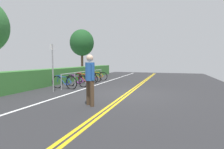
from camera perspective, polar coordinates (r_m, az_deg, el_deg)
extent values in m
cube|color=#2B2B2D|center=(8.42, 5.17, -6.41)|extent=(31.40, 11.38, 0.05)
cube|color=gold|center=(8.40, 5.71, -6.26)|extent=(28.26, 0.10, 0.00)
cube|color=gold|center=(8.44, 4.64, -6.20)|extent=(28.26, 0.10, 0.00)
cube|color=white|center=(9.40, -10.84, -5.17)|extent=(28.26, 0.12, 0.00)
cylinder|color=#9EA0A5|center=(9.78, -16.27, -2.43)|extent=(0.05, 0.05, 0.84)
cylinder|color=#9EA0A5|center=(10.95, -12.06, -1.62)|extent=(0.05, 0.05, 0.84)
cylinder|color=#9EA0A5|center=(12.16, -8.67, -0.97)|extent=(0.05, 0.05, 0.84)
cylinder|color=#9EA0A5|center=(13.42, -5.91, -0.44)|extent=(0.05, 0.05, 0.84)
cylinder|color=#9EA0A5|center=(14.70, -3.62, 0.00)|extent=(0.05, 0.05, 0.84)
cylinder|color=#9EA0A5|center=(12.13, -8.69, 0.99)|extent=(5.60, 0.04, 0.04)
torus|color=black|center=(10.51, -17.49, -2.36)|extent=(0.11, 0.76, 0.76)
torus|color=black|center=(9.89, -13.14, -2.69)|extent=(0.11, 0.76, 0.76)
cylinder|color=#1947B7|center=(10.26, -15.93, -2.00)|extent=(0.08, 0.57, 0.52)
cylinder|color=#1947B7|center=(10.20, -15.68, -0.75)|extent=(0.09, 0.67, 0.07)
cylinder|color=#1947B7|center=(10.05, -14.44, -2.20)|extent=(0.05, 0.17, 0.46)
cylinder|color=#1947B7|center=(10.01, -13.93, -3.07)|extent=(0.06, 0.36, 0.19)
cylinder|color=#1947B7|center=(9.94, -13.66, -1.80)|extent=(0.05, 0.25, 0.32)
cylinder|color=#1947B7|center=(10.46, -17.31, -1.47)|extent=(0.05, 0.14, 0.34)
cube|color=black|center=(9.99, -14.18, -0.75)|extent=(0.09, 0.21, 0.05)
cylinder|color=#1947B7|center=(10.40, -17.13, -0.30)|extent=(0.46, 0.06, 0.03)
torus|color=black|center=(11.25, -13.28, -1.91)|extent=(0.22, 0.72, 0.73)
torus|color=black|center=(10.55, -9.40, -2.26)|extent=(0.22, 0.72, 0.73)
cylinder|color=purple|center=(10.97, -11.89, -1.60)|extent=(0.17, 0.57, 0.50)
cylinder|color=purple|center=(10.91, -11.66, -0.48)|extent=(0.19, 0.68, 0.07)
cylinder|color=purple|center=(10.74, -10.56, -1.80)|extent=(0.07, 0.17, 0.45)
cylinder|color=purple|center=(10.68, -10.11, -2.60)|extent=(0.12, 0.37, 0.18)
cylinder|color=purple|center=(10.61, -9.86, -1.46)|extent=(0.09, 0.25, 0.31)
cylinder|color=purple|center=(11.20, -13.11, -1.11)|extent=(0.07, 0.14, 0.33)
cube|color=black|center=(10.67, -10.32, -0.50)|extent=(0.12, 0.21, 0.05)
cylinder|color=purple|center=(11.14, -12.95, -0.06)|extent=(0.45, 0.13, 0.03)
torus|color=black|center=(12.12, -10.97, -1.34)|extent=(0.25, 0.75, 0.76)
torus|color=black|center=(11.40, -7.23, -1.65)|extent=(0.25, 0.75, 0.76)
cylinder|color=red|center=(11.84, -9.63, -1.03)|extent=(0.19, 0.59, 0.52)
cylinder|color=red|center=(11.77, -9.40, 0.07)|extent=(0.22, 0.70, 0.07)
cylinder|color=red|center=(11.60, -8.35, -1.21)|extent=(0.08, 0.17, 0.47)
cylinder|color=red|center=(11.54, -7.92, -1.99)|extent=(0.14, 0.38, 0.19)
cylinder|color=red|center=(11.47, -7.67, -0.87)|extent=(0.10, 0.26, 0.32)
cylinder|color=red|center=(12.07, -10.81, -0.56)|extent=(0.07, 0.14, 0.35)
cube|color=black|center=(11.53, -8.11, 0.05)|extent=(0.13, 0.21, 0.05)
cylinder|color=red|center=(12.02, -10.65, 0.46)|extent=(0.45, 0.15, 0.03)
torus|color=black|center=(12.89, -9.73, -1.19)|extent=(0.12, 0.67, 0.66)
torus|color=black|center=(12.36, -5.98, -1.39)|extent=(0.12, 0.67, 0.66)
cylinder|color=yellow|center=(12.68, -8.36, -0.92)|extent=(0.09, 0.56, 0.45)
cylinder|color=yellow|center=(12.63, -8.13, -0.04)|extent=(0.11, 0.67, 0.07)
cylinder|color=yellow|center=(12.50, -7.08, -1.06)|extent=(0.05, 0.16, 0.41)
cylinder|color=yellow|center=(12.46, -6.65, -1.67)|extent=(0.07, 0.36, 0.17)
cylinder|color=yellow|center=(12.40, -6.41, -0.77)|extent=(0.06, 0.25, 0.28)
cylinder|color=yellow|center=(12.85, -9.55, -0.56)|extent=(0.05, 0.14, 0.30)
cube|color=black|center=(12.45, -6.84, -0.02)|extent=(0.10, 0.21, 0.05)
cylinder|color=yellow|center=(12.80, -9.38, 0.30)|extent=(0.46, 0.08, 0.03)
torus|color=black|center=(13.75, -8.03, -0.79)|extent=(0.23, 0.67, 0.68)
torus|color=black|center=(13.10, -4.71, -1.02)|extent=(0.23, 0.67, 0.68)
cylinder|color=purple|center=(13.49, -6.83, -0.55)|extent=(0.18, 0.57, 0.46)
cylinder|color=purple|center=(13.44, -6.62, 0.29)|extent=(0.21, 0.68, 0.07)
cylinder|color=purple|center=(13.28, -5.69, -0.69)|extent=(0.08, 0.17, 0.41)
cylinder|color=purple|center=(13.22, -5.31, -1.28)|extent=(0.13, 0.36, 0.17)
cylinder|color=purple|center=(13.16, -5.10, -0.43)|extent=(0.10, 0.25, 0.29)
cylinder|color=purple|center=(13.70, -7.88, -0.19)|extent=(0.07, 0.14, 0.31)
cube|color=black|center=(13.22, -5.48, 0.30)|extent=(0.13, 0.21, 0.05)
cylinder|color=purple|center=(13.65, -7.73, 0.63)|extent=(0.45, 0.14, 0.03)
torus|color=black|center=(14.41, -6.32, -0.48)|extent=(0.08, 0.71, 0.71)
torus|color=black|center=(14.00, -2.86, -0.60)|extent=(0.08, 0.71, 0.71)
cylinder|color=orange|center=(14.25, -5.05, -0.20)|extent=(0.06, 0.55, 0.48)
cylinder|color=orange|center=(14.20, -4.83, 0.64)|extent=(0.06, 0.65, 0.07)
cylinder|color=orange|center=(14.11, -3.87, -0.30)|extent=(0.04, 0.16, 0.43)
cylinder|color=orange|center=(14.08, -3.48, -0.88)|extent=(0.05, 0.35, 0.18)
cylinder|color=orange|center=(14.03, -3.25, -0.03)|extent=(0.05, 0.24, 0.30)
cylinder|color=orange|center=(14.38, -6.16, 0.13)|extent=(0.04, 0.13, 0.32)
cube|color=black|center=(14.06, -3.65, 0.67)|extent=(0.09, 0.20, 0.05)
cylinder|color=orange|center=(14.34, -6.00, 0.94)|extent=(0.46, 0.05, 0.03)
cylinder|color=#4C3826|center=(6.03, -6.52, -6.28)|extent=(0.14, 0.14, 0.88)
cylinder|color=#4C3826|center=(6.28, -7.77, -5.84)|extent=(0.14, 0.14, 0.88)
cylinder|color=#2659A5|center=(6.06, -7.23, 0.98)|extent=(0.32, 0.32, 0.63)
sphere|color=beige|center=(6.05, -7.27, 5.36)|extent=(0.24, 0.24, 0.24)
cylinder|color=#2659A5|center=(5.89, -6.35, 0.77)|extent=(0.09, 0.09, 0.55)
cylinder|color=#2659A5|center=(6.24, -8.05, 0.96)|extent=(0.09, 0.09, 0.55)
cylinder|color=gray|center=(9.15, -18.79, 1.94)|extent=(0.06, 0.06, 2.39)
cube|color=white|center=(9.16, -18.95, 8.30)|extent=(0.36, 0.06, 0.24)
cube|color=#387533|center=(14.39, -12.60, 0.22)|extent=(14.60, 0.92, 1.04)
cylinder|color=brown|center=(20.07, -9.72, 3.20)|extent=(0.27, 0.27, 2.28)
ellipsoid|color=#1C4C21|center=(20.17, -9.81, 10.21)|extent=(2.68, 2.68, 2.94)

